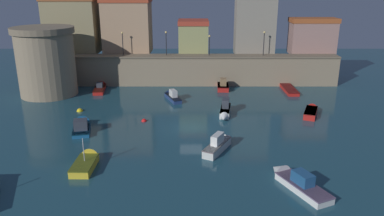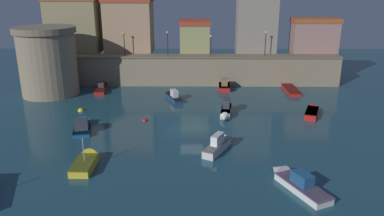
# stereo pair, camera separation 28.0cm
# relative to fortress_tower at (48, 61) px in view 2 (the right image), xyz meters

# --- Properties ---
(ground_plane) EXTENTS (105.85, 105.85, 0.00)m
(ground_plane) POSITION_rel_fortress_tower_xyz_m (20.16, -13.31, -4.80)
(ground_plane) COLOR #1E4756
(quay_wall) EXTENTS (44.84, 2.87, 4.59)m
(quay_wall) POSITION_rel_fortress_tower_xyz_m (20.16, 5.62, -2.49)
(quay_wall) COLOR gray
(quay_wall) RESTS_ON ground
(old_town_backdrop) EXTENTS (46.00, 6.15, 9.50)m
(old_town_backdrop) POSITION_rel_fortress_tower_xyz_m (15.24, 9.30, 3.63)
(old_town_backdrop) COLOR #90835D
(old_town_backdrop) RESTS_ON ground
(fortress_tower) EXTENTS (8.38, 8.38, 9.47)m
(fortress_tower) POSITION_rel_fortress_tower_xyz_m (0.00, 0.00, 0.00)
(fortress_tower) COLOR gray
(fortress_tower) RESTS_ON ground
(quay_lamp_0) EXTENTS (0.32, 0.32, 3.56)m
(quay_lamp_0) POSITION_rel_fortress_tower_xyz_m (9.74, 5.62, 2.15)
(quay_lamp_0) COLOR black
(quay_lamp_0) RESTS_ON quay_wall
(quay_lamp_1) EXTENTS (0.32, 0.32, 3.63)m
(quay_lamp_1) POSITION_rel_fortress_tower_xyz_m (16.33, 5.62, 2.19)
(quay_lamp_1) COLOR black
(quay_lamp_1) RESTS_ON quay_wall
(quay_lamp_2) EXTENTS (0.32, 0.32, 3.07)m
(quay_lamp_2) POSITION_rel_fortress_tower_xyz_m (22.87, 5.62, 1.87)
(quay_lamp_2) COLOR black
(quay_lamp_2) RESTS_ON quay_wall
(quay_lamp_3) EXTENTS (0.32, 0.32, 3.64)m
(quay_lamp_3) POSITION_rel_fortress_tower_xyz_m (31.13, 5.62, 2.20)
(quay_lamp_3) COLOR black
(quay_lamp_3) RESTS_ON quay_wall
(moored_boat_1) EXTENTS (2.82, 5.64, 2.06)m
(moored_boat_1) POSITION_rel_fortress_tower_xyz_m (8.25, -13.36, -4.39)
(moored_boat_1) COLOR #195689
(moored_boat_1) RESTS_ON ground
(moored_boat_2) EXTENTS (4.06, 6.35, 1.94)m
(moored_boat_2) POSITION_rel_fortress_tower_xyz_m (28.28, -25.49, -4.37)
(moored_boat_2) COLOR white
(moored_boat_2) RESTS_ON ground
(moored_boat_3) EXTENTS (1.82, 4.58, 2.18)m
(moored_boat_3) POSITION_rel_fortress_tower_xyz_m (24.90, 3.23, -4.29)
(moored_boat_3) COLOR red
(moored_boat_3) RESTS_ON ground
(moored_boat_4) EXTENTS (1.72, 4.51, 3.21)m
(moored_boat_4) POSITION_rel_fortress_tower_xyz_m (11.10, -22.07, -4.43)
(moored_boat_4) COLOR gold
(moored_boat_4) RESTS_ON ground
(moored_boat_5) EXTENTS (2.99, 5.47, 1.69)m
(moored_boat_5) POSITION_rel_fortress_tower_xyz_m (17.42, -2.13, -4.38)
(moored_boat_5) COLOR navy
(moored_boat_5) RESTS_ON ground
(moored_boat_6) EXTENTS (2.04, 6.17, 1.61)m
(moored_boat_6) POSITION_rel_fortress_tower_xyz_m (6.58, 2.61, -4.43)
(moored_boat_6) COLOR red
(moored_boat_6) RESTS_ON ground
(moored_boat_7) EXTENTS (1.62, 7.09, 1.47)m
(moored_boat_7) POSITION_rel_fortress_tower_xyz_m (34.49, 2.91, -4.51)
(moored_boat_7) COLOR red
(moored_boat_7) RESTS_ON ground
(moored_boat_8) EXTENTS (1.83, 5.27, 1.96)m
(moored_boat_8) POSITION_rel_fortress_tower_xyz_m (24.21, -8.95, -4.21)
(moored_boat_8) COLOR white
(moored_boat_8) RESTS_ON ground
(moored_boat_9) EXTENTS (3.50, 5.36, 1.84)m
(moored_boat_9) POSITION_rel_fortress_tower_xyz_m (22.87, -18.68, -4.25)
(moored_boat_9) COLOR silver
(moored_boat_9) RESTS_ON ground
(moored_boat_10) EXTENTS (2.99, 4.97, 1.24)m
(moored_boat_10) POSITION_rel_fortress_tower_xyz_m (34.65, -8.58, -4.40)
(moored_boat_10) COLOR red
(moored_boat_10) RESTS_ON ground
(mooring_buoy_0) EXTENTS (0.75, 0.75, 0.75)m
(mooring_buoy_0) POSITION_rel_fortress_tower_xyz_m (6.34, -7.50, -4.80)
(mooring_buoy_0) COLOR yellow
(mooring_buoy_0) RESTS_ON ground
(mooring_buoy_1) EXTENTS (0.60, 0.60, 0.60)m
(mooring_buoy_1) POSITION_rel_fortress_tower_xyz_m (14.74, -11.06, -4.80)
(mooring_buoy_1) COLOR red
(mooring_buoy_1) RESTS_ON ground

